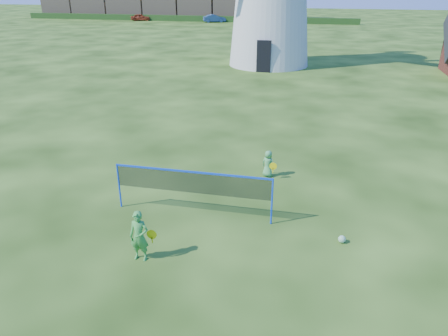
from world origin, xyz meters
TOP-DOWN VIEW (x-y plane):
  - ground at (0.00, 0.00)m, footprint 220.00×220.00m
  - badminton_net at (-0.69, -0.04)m, footprint 5.05×0.05m
  - player_girl at (-1.41, -2.60)m, footprint 0.68×0.36m
  - player_boy at (1.28, 3.39)m, footprint 0.66×0.49m
  - play_ball at (3.92, -0.62)m, footprint 0.22×0.22m
  - hedge at (-22.00, 66.00)m, footprint 62.00×0.80m
  - car_left at (-29.89, 65.27)m, footprint 3.78×2.49m
  - car_right at (-15.91, 65.16)m, footprint 4.18×2.82m

SIDE VIEW (x-z plane):
  - ground at x=0.00m, z-range 0.00..0.00m
  - play_ball at x=3.92m, z-range 0.00..0.22m
  - hedge at x=-22.00m, z-range 0.00..1.00m
  - player_boy at x=1.28m, z-range 0.00..1.04m
  - car_left at x=-29.89m, z-range 0.00..1.20m
  - car_right at x=-15.91m, z-range 0.00..1.30m
  - player_girl at x=-1.41m, z-range 0.00..1.44m
  - badminton_net at x=-0.69m, z-range 0.36..1.91m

